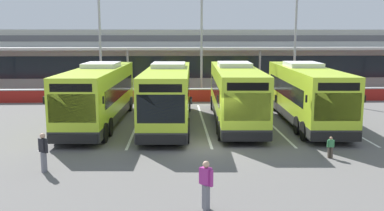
# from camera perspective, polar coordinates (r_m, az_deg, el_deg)

# --- Properties ---
(ground_plane) EXTENTS (200.00, 200.00, 0.00)m
(ground_plane) POSITION_cam_1_polar(r_m,az_deg,el_deg) (21.53, 2.59, -5.52)
(ground_plane) COLOR #605E5B
(terminal_building) EXTENTS (70.00, 13.00, 6.00)m
(terminal_building) POSITION_cam_1_polar(r_m,az_deg,el_deg) (47.72, -0.12, 6.47)
(terminal_building) COLOR #B7B7B2
(terminal_building) RESTS_ON ground
(red_barrier_wall) EXTENTS (60.00, 0.40, 1.10)m
(red_barrier_wall) POSITION_cam_1_polar(r_m,az_deg,el_deg) (35.61, 0.63, 1.43)
(red_barrier_wall) COLOR maroon
(red_barrier_wall) RESTS_ON ground
(coach_bus_leftmost) EXTENTS (3.29, 12.24, 3.78)m
(coach_bus_leftmost) POSITION_cam_1_polar(r_m,az_deg,el_deg) (27.12, -12.31, 1.27)
(coach_bus_leftmost) COLOR #B7DB2D
(coach_bus_leftmost) RESTS_ON ground
(coach_bus_left_centre) EXTENTS (3.29, 12.24, 3.78)m
(coach_bus_left_centre) POSITION_cam_1_polar(r_m,az_deg,el_deg) (26.39, -3.22, 1.25)
(coach_bus_left_centre) COLOR #B7DB2D
(coach_bus_left_centre) RESTS_ON ground
(coach_bus_centre) EXTENTS (3.29, 12.24, 3.78)m
(coach_bus_centre) POSITION_cam_1_polar(r_m,az_deg,el_deg) (27.09, 5.80, 1.43)
(coach_bus_centre) COLOR #B7DB2D
(coach_bus_centre) RESTS_ON ground
(coach_bus_right_centre) EXTENTS (3.29, 12.24, 3.78)m
(coach_bus_right_centre) POSITION_cam_1_polar(r_m,az_deg,el_deg) (27.85, 14.92, 1.38)
(coach_bus_right_centre) COLOR #B7DB2D
(coach_bus_right_centre) RESTS_ON ground
(bay_stripe_far_west) EXTENTS (0.14, 13.00, 0.01)m
(bay_stripe_far_west) POSITION_cam_1_polar(r_m,az_deg,el_deg) (28.08, -15.85, -2.29)
(bay_stripe_far_west) COLOR silver
(bay_stripe_far_west) RESTS_ON ground
(bay_stripe_west) EXTENTS (0.14, 13.00, 0.01)m
(bay_stripe_west) POSITION_cam_1_polar(r_m,az_deg,el_deg) (27.39, -7.28, -2.29)
(bay_stripe_west) COLOR silver
(bay_stripe_west) RESTS_ON ground
(bay_stripe_mid_west) EXTENTS (0.14, 13.00, 0.01)m
(bay_stripe_mid_west) POSITION_cam_1_polar(r_m,az_deg,el_deg) (27.35, 1.53, -2.24)
(bay_stripe_mid_west) COLOR silver
(bay_stripe_mid_west) RESTS_ON ground
(bay_stripe_centre) EXTENTS (0.14, 13.00, 0.01)m
(bay_stripe_centre) POSITION_cam_1_polar(r_m,az_deg,el_deg) (27.94, 10.16, -2.14)
(bay_stripe_centre) COLOR silver
(bay_stripe_centre) RESTS_ON ground
(bay_stripe_mid_east) EXTENTS (0.14, 13.00, 0.01)m
(bay_stripe_mid_east) POSITION_cam_1_polar(r_m,az_deg,el_deg) (29.13, 18.27, -1.99)
(bay_stripe_mid_east) COLOR silver
(bay_stripe_mid_east) RESTS_ON ground
(pedestrian_in_dark_coat) EXTENTS (0.47, 0.42, 1.62)m
(pedestrian_in_dark_coat) POSITION_cam_1_polar(r_m,az_deg,el_deg) (18.55, -19.24, -5.74)
(pedestrian_in_dark_coat) COLOR slate
(pedestrian_in_dark_coat) RESTS_ON ground
(pedestrian_child) EXTENTS (0.33, 0.19, 1.00)m
(pedestrian_child) POSITION_cam_1_polar(r_m,az_deg,el_deg) (20.45, 18.02, -5.24)
(pedestrian_child) COLOR #4C4238
(pedestrian_child) RESTS_ON ground
(pedestrian_near_bin) EXTENTS (0.44, 0.45, 1.62)m
(pedestrian_near_bin) POSITION_cam_1_polar(r_m,az_deg,el_deg) (13.88, 1.88, -10.36)
(pedestrian_near_bin) COLOR slate
(pedestrian_near_bin) RESTS_ON ground
(lamp_post_west) EXTENTS (3.24, 0.28, 11.00)m
(lamp_post_west) POSITION_cam_1_polar(r_m,az_deg,el_deg) (37.26, -12.25, 10.42)
(lamp_post_west) COLOR #9E9EA3
(lamp_post_west) RESTS_ON ground
(lamp_post_centre) EXTENTS (3.24, 0.28, 11.00)m
(lamp_post_centre) POSITION_cam_1_polar(r_m,az_deg,el_deg) (37.22, 1.29, 10.64)
(lamp_post_centre) COLOR #9E9EA3
(lamp_post_centre) RESTS_ON ground
(lamp_post_east) EXTENTS (3.24, 0.28, 11.00)m
(lamp_post_east) POSITION_cam_1_polar(r_m,az_deg,el_deg) (38.97, 13.71, 10.33)
(lamp_post_east) COLOR #9E9EA3
(lamp_post_east) RESTS_ON ground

